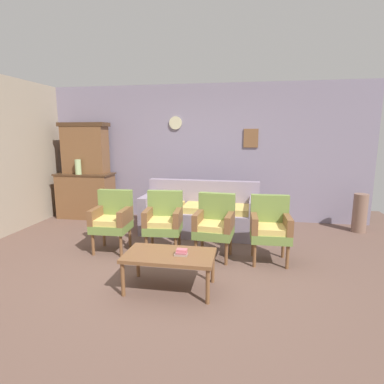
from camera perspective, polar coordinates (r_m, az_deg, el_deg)
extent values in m
plane|color=brown|center=(4.12, -2.64, -14.22)|extent=(7.68, 7.68, 0.00)
cube|color=gray|center=(6.34, 2.45, 7.16)|extent=(6.40, 0.06, 2.70)
cube|color=brown|center=(6.23, 10.77, 9.69)|extent=(0.28, 0.02, 0.36)
cylinder|color=beige|center=(6.39, -3.04, 12.57)|extent=(0.26, 0.03, 0.26)
cube|color=brown|center=(6.87, -18.87, -0.71)|extent=(1.10, 0.52, 0.90)
cube|color=#462D1B|center=(6.80, -19.11, 3.14)|extent=(1.16, 0.55, 0.03)
cube|color=brown|center=(6.83, -19.03, 7.31)|extent=(0.90, 0.36, 0.95)
cube|color=#462D1B|center=(6.82, -19.30, 11.62)|extent=(0.99, 0.38, 0.08)
cylinder|color=#A6C183|center=(6.64, -20.20, 4.35)|extent=(0.12, 0.12, 0.30)
cube|color=gray|center=(5.50, 1.47, -5.45)|extent=(2.04, 0.87, 0.42)
cube|color=gray|center=(5.70, 2.07, -0.22)|extent=(2.02, 0.23, 0.48)
cube|color=gray|center=(5.33, 11.37, -2.50)|extent=(0.19, 0.80, 0.24)
cube|color=gray|center=(5.65, -7.84, -1.65)|extent=(0.19, 0.80, 0.24)
cube|color=tan|center=(5.32, 7.71, -3.19)|extent=(0.55, 0.58, 0.10)
cube|color=tan|center=(5.39, 1.40, -2.91)|extent=(0.55, 0.58, 0.10)
cube|color=tan|center=(5.53, -4.66, -2.60)|extent=(0.55, 0.58, 0.10)
cube|color=olive|center=(4.77, -14.59, -6.18)|extent=(0.53, 0.50, 0.12)
cube|color=tan|center=(4.73, -14.73, -5.20)|extent=(0.45, 0.42, 0.10)
cube|color=olive|center=(4.87, -13.85, -2.26)|extent=(0.52, 0.12, 0.46)
cube|color=brown|center=(4.64, -12.17, -4.35)|extent=(0.10, 0.48, 0.22)
cube|color=brown|center=(4.81, -17.11, -4.06)|extent=(0.10, 0.48, 0.22)
cylinder|color=brown|center=(4.59, -12.93, -9.64)|extent=(0.04, 0.04, 0.32)
cylinder|color=brown|center=(4.76, -17.72, -9.18)|extent=(0.04, 0.04, 0.32)
cylinder|color=brown|center=(4.93, -11.34, -8.17)|extent=(0.04, 0.04, 0.32)
cylinder|color=brown|center=(5.08, -15.86, -7.80)|extent=(0.04, 0.04, 0.32)
cube|color=olive|center=(4.57, -5.33, -6.62)|extent=(0.56, 0.52, 0.12)
cube|color=tan|center=(4.52, -5.39, -5.60)|extent=(0.47, 0.44, 0.10)
cube|color=olive|center=(4.68, -4.93, -2.51)|extent=(0.53, 0.14, 0.46)
cube|color=brown|center=(4.49, -2.59, -4.64)|extent=(0.12, 0.48, 0.22)
cube|color=brown|center=(4.57, -8.08, -4.46)|extent=(0.12, 0.48, 0.22)
cylinder|color=brown|center=(4.43, -3.03, -10.16)|extent=(0.04, 0.04, 0.32)
cylinder|color=brown|center=(4.51, -8.40, -9.89)|extent=(0.04, 0.04, 0.32)
cylinder|color=brown|center=(4.78, -2.35, -8.56)|extent=(0.04, 0.04, 0.32)
cylinder|color=brown|center=(4.85, -7.32, -8.34)|extent=(0.04, 0.04, 0.32)
cube|color=olive|center=(4.38, 4.02, -7.37)|extent=(0.56, 0.53, 0.12)
cube|color=tan|center=(4.33, 3.98, -6.32)|extent=(0.48, 0.45, 0.10)
cube|color=olive|center=(4.49, 4.57, -3.08)|extent=(0.53, 0.15, 0.46)
cube|color=brown|center=(4.29, 6.94, -5.42)|extent=(0.12, 0.49, 0.22)
cube|color=brown|center=(4.37, 1.21, -5.04)|extent=(0.12, 0.49, 0.22)
cylinder|color=brown|center=(4.24, 6.30, -11.17)|extent=(0.04, 0.04, 0.32)
cylinder|color=brown|center=(4.32, 0.70, -10.69)|extent=(0.04, 0.04, 0.32)
cylinder|color=brown|center=(4.59, 7.06, -9.46)|extent=(0.04, 0.04, 0.32)
cylinder|color=brown|center=(4.66, 1.89, -9.05)|extent=(0.04, 0.04, 0.32)
cube|color=olive|center=(4.36, 14.15, -7.74)|extent=(0.54, 0.50, 0.12)
cube|color=tan|center=(4.32, 14.23, -6.69)|extent=(0.46, 0.42, 0.10)
cube|color=olive|center=(4.47, 14.05, -3.41)|extent=(0.52, 0.12, 0.46)
cube|color=brown|center=(4.34, 17.15, -5.63)|extent=(0.10, 0.48, 0.22)
cube|color=brown|center=(4.29, 11.32, -5.55)|extent=(0.10, 0.48, 0.22)
cylinder|color=brown|center=(4.29, 17.13, -11.35)|extent=(0.04, 0.04, 0.32)
cylinder|color=brown|center=(4.24, 11.41, -11.33)|extent=(0.04, 0.04, 0.32)
cylinder|color=brown|center=(4.64, 16.39, -9.61)|extent=(0.04, 0.04, 0.32)
cylinder|color=brown|center=(4.59, 11.13, -9.57)|extent=(0.04, 0.04, 0.32)
cube|color=brown|center=(3.53, -4.15, -11.53)|extent=(1.00, 0.56, 0.04)
cylinder|color=brown|center=(3.95, -9.89, -12.49)|extent=(0.04, 0.04, 0.38)
cylinder|color=brown|center=(3.76, 3.84, -13.60)|extent=(0.04, 0.04, 0.38)
cylinder|color=brown|center=(3.54, -12.59, -15.40)|extent=(0.04, 0.04, 0.38)
cylinder|color=brown|center=(3.33, 2.91, -16.96)|extent=(0.04, 0.04, 0.38)
cube|color=#A2897B|center=(3.46, -2.03, -11.40)|extent=(0.14, 0.08, 0.02)
cube|color=#A45660|center=(3.45, -1.95, -11.13)|extent=(0.12, 0.07, 0.02)
cube|color=#C4606A|center=(3.46, -1.88, -10.66)|extent=(0.12, 0.07, 0.03)
cylinder|color=#7E5E4F|center=(6.29, 28.45, -3.40)|extent=(0.24, 0.24, 0.69)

